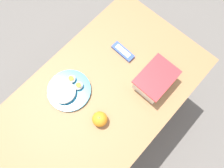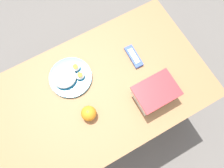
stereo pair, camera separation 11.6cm
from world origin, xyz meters
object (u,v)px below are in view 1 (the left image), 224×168
(rice_plate, at_px, (68,91))
(orange_fruit, at_px, (100,119))
(candy_bar, at_px, (123,52))
(food_container, at_px, (155,80))

(rice_plate, bearing_deg, orange_fruit, 90.38)
(rice_plate, xyz_separation_m, candy_bar, (-0.37, 0.06, -0.01))
(orange_fruit, bearing_deg, rice_plate, -89.62)
(orange_fruit, relative_size, rice_plate, 0.34)
(rice_plate, distance_m, candy_bar, 0.38)
(rice_plate, bearing_deg, candy_bar, 170.78)
(rice_plate, bearing_deg, food_container, 138.62)
(orange_fruit, height_order, candy_bar, orange_fruit)
(food_container, xyz_separation_m, candy_bar, (-0.02, -0.25, -0.03))
(candy_bar, bearing_deg, rice_plate, -9.22)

